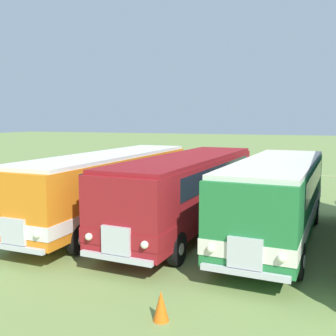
% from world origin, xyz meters
% --- Properties ---
extents(bus_first_in_row, '(2.84, 11.65, 2.99)m').
position_xyz_m(bus_first_in_row, '(-12.23, 0.23, 1.76)').
color(bus_first_in_row, orange).
rests_on(bus_first_in_row, ground).
extents(bus_second_in_row, '(3.15, 11.19, 2.99)m').
position_xyz_m(bus_second_in_row, '(-8.74, 0.26, 1.76)').
color(bus_second_in_row, maroon).
rests_on(bus_second_in_row, ground).
extents(bus_third_in_row, '(3.07, 10.21, 2.99)m').
position_xyz_m(bus_third_in_row, '(-5.24, -0.01, 1.75)').
color(bus_third_in_row, '#237538').
rests_on(bus_third_in_row, ground).
extents(cone_far_end, '(0.36, 0.36, 0.70)m').
position_xyz_m(cone_far_end, '(-7.00, -7.02, 0.35)').
color(cone_far_end, orange).
rests_on(cone_far_end, ground).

